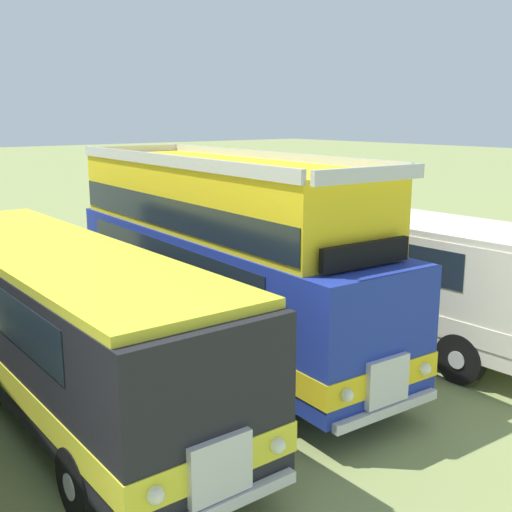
{
  "coord_description": "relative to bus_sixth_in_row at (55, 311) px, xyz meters",
  "views": [
    {
      "loc": [
        1.76,
        -11.09,
        5.31
      ],
      "look_at": [
        10.37,
        -0.14,
        2.2
      ],
      "focal_mm": 44.46,
      "sensor_mm": 36.0,
      "label": 1
    }
  ],
  "objects": [
    {
      "name": "bus_eighth_in_row",
      "position": [
        7.69,
        -0.01,
        0.0
      ],
      "size": [
        2.85,
        11.73,
        2.99
      ],
      "color": "silver",
      "rests_on": "ground"
    },
    {
      "name": "bus_sixth_in_row",
      "position": [
        0.0,
        0.0,
        0.0
      ],
      "size": [
        2.68,
        10.77,
        2.99
      ],
      "color": "black",
      "rests_on": "ground"
    },
    {
      "name": "bus_seventh_in_row",
      "position": [
        3.85,
        0.18,
        0.6
      ],
      "size": [
        3.08,
        10.18,
        4.52
      ],
      "color": "#1E339E",
      "rests_on": "ground"
    }
  ]
}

